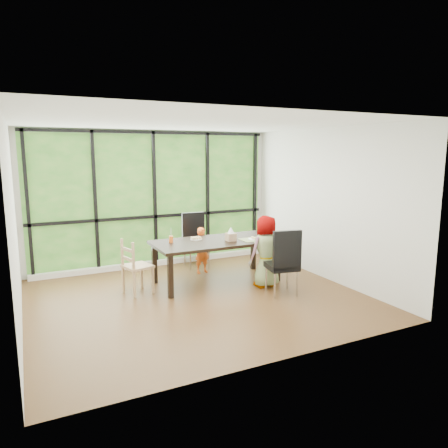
# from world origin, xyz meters

# --- Properties ---
(ground) EXTENTS (5.00, 5.00, 0.00)m
(ground) POSITION_xyz_m (0.00, 0.00, 0.00)
(ground) COLOR black
(ground) RESTS_ON ground
(back_wall) EXTENTS (5.00, 0.00, 5.00)m
(back_wall) POSITION_xyz_m (0.00, 2.25, 1.35)
(back_wall) COLOR silver
(back_wall) RESTS_ON ground
(foliage_backdrop) EXTENTS (4.80, 0.02, 2.65)m
(foliage_backdrop) POSITION_xyz_m (0.00, 2.23, 1.35)
(foliage_backdrop) COLOR #244F1A
(foliage_backdrop) RESTS_ON back_wall
(window_mullions) EXTENTS (4.80, 0.06, 2.65)m
(window_mullions) POSITION_xyz_m (0.00, 2.19, 1.35)
(window_mullions) COLOR black
(window_mullions) RESTS_ON back_wall
(window_sill) EXTENTS (4.80, 0.12, 0.10)m
(window_sill) POSITION_xyz_m (0.00, 2.15, 0.05)
(window_sill) COLOR silver
(window_sill) RESTS_ON ground
(dining_table) EXTENTS (2.27, 1.23, 0.75)m
(dining_table) POSITION_xyz_m (0.62, 0.62, 0.38)
(dining_table) COLOR black
(dining_table) RESTS_ON ground
(chair_window_leather) EXTENTS (0.49, 0.49, 1.08)m
(chair_window_leather) POSITION_xyz_m (0.67, 1.67, 0.54)
(chair_window_leather) COLOR black
(chair_window_leather) RESTS_ON ground
(chair_interior_leather) EXTENTS (0.54, 0.54, 1.08)m
(chair_interior_leather) POSITION_xyz_m (1.30, -0.41, 0.54)
(chair_interior_leather) COLOR black
(chair_interior_leather) RESTS_ON ground
(chair_end_beech) EXTENTS (0.50, 0.51, 0.90)m
(chair_end_beech) POSITION_xyz_m (-0.78, 0.64, 0.45)
(chair_end_beech) COLOR tan
(chair_end_beech) RESTS_ON ground
(child_toddler) EXTENTS (0.35, 0.27, 0.88)m
(child_toddler) POSITION_xyz_m (0.62, 1.26, 0.44)
(child_toddler) COLOR orange
(child_toddler) RESTS_ON ground
(child_older) EXTENTS (0.62, 0.42, 1.23)m
(child_older) POSITION_xyz_m (1.27, 0.03, 0.61)
(child_older) COLOR gray
(child_older) RESTS_ON ground
(placemat) EXTENTS (0.47, 0.34, 0.01)m
(placemat) POSITION_xyz_m (1.25, 0.40, 0.75)
(placemat) COLOR tan
(placemat) RESTS_ON dining_table
(plate_far) EXTENTS (0.21, 0.21, 0.01)m
(plate_far) POSITION_xyz_m (0.33, 0.85, 0.76)
(plate_far) COLOR white
(plate_far) RESTS_ON dining_table
(plate_near) EXTENTS (0.21, 0.21, 0.01)m
(plate_near) POSITION_xyz_m (1.25, 0.41, 0.76)
(plate_near) COLOR white
(plate_near) RESTS_ON dining_table
(orange_cup) EXTENTS (0.07, 0.07, 0.11)m
(orange_cup) POSITION_xyz_m (-0.15, 0.81, 0.81)
(orange_cup) COLOR orange
(orange_cup) RESTS_ON dining_table
(green_cup) EXTENTS (0.08, 0.08, 0.12)m
(green_cup) POSITION_xyz_m (1.55, 0.35, 0.81)
(green_cup) COLOR green
(green_cup) RESTS_ON dining_table
(white_mug) EXTENTS (0.09, 0.09, 0.09)m
(white_mug) POSITION_xyz_m (1.64, 0.66, 0.80)
(white_mug) COLOR white
(white_mug) RESTS_ON dining_table
(tissue_box) EXTENTS (0.16, 0.16, 0.13)m
(tissue_box) POSITION_xyz_m (0.84, 0.49, 0.82)
(tissue_box) COLOR tan
(tissue_box) RESTS_ON dining_table
(crepe_rolls_far) EXTENTS (0.20, 0.12, 0.04)m
(crepe_rolls_far) POSITION_xyz_m (0.33, 0.85, 0.78)
(crepe_rolls_far) COLOR tan
(crepe_rolls_far) RESTS_ON plate_far
(crepe_rolls_near) EXTENTS (0.05, 0.12, 0.04)m
(crepe_rolls_near) POSITION_xyz_m (1.25, 0.41, 0.78)
(crepe_rolls_near) COLOR tan
(crepe_rolls_near) RESTS_ON plate_near
(straw_white) EXTENTS (0.01, 0.04, 0.20)m
(straw_white) POSITION_xyz_m (-0.15, 0.81, 0.90)
(straw_white) COLOR white
(straw_white) RESTS_ON orange_cup
(straw_pink) EXTENTS (0.01, 0.04, 0.20)m
(straw_pink) POSITION_xyz_m (1.55, 0.35, 0.91)
(straw_pink) COLOR pink
(straw_pink) RESTS_ON green_cup
(tissue) EXTENTS (0.12, 0.12, 0.11)m
(tissue) POSITION_xyz_m (0.84, 0.49, 0.94)
(tissue) COLOR white
(tissue) RESTS_ON tissue_box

